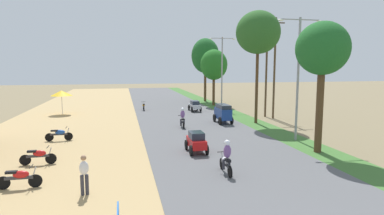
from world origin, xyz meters
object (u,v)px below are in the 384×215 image
(utility_pole_near, at_px, (275,67))
(motorbike_foreground_rider, at_px, (226,158))
(car_sedan_silver, at_px, (195,105))
(vendor_umbrella, at_px, (61,93))
(median_tree_third, at_px, (214,65))
(median_tree_nearest, at_px, (322,50))
(motorbike_ahead_second, at_px, (182,118))
(parked_motorbike_second, at_px, (39,155))
(median_tree_fourth, at_px, (205,56))
(streetlamp_near, at_px, (298,71))
(parked_motorbike_third, at_px, (59,134))
(median_tree_second, at_px, (258,33))
(pedestrian_on_shoulder, at_px, (84,173))
(car_van_blue, at_px, (223,113))
(car_hatchback_red, at_px, (196,141))
(streetlamp_mid, at_px, (222,68))
(parked_motorbike_nearest, at_px, (20,177))
(motorbike_ahead_third, at_px, (144,106))

(utility_pole_near, height_order, motorbike_foreground_rider, utility_pole_near)
(utility_pole_near, relative_size, car_sedan_silver, 4.31)
(vendor_umbrella, bearing_deg, median_tree_third, 13.47)
(median_tree_nearest, relative_size, motorbike_ahead_second, 4.23)
(parked_motorbike_second, bearing_deg, median_tree_fourth, 60.10)
(median_tree_nearest, distance_m, streetlamp_near, 3.41)
(parked_motorbike_third, distance_m, utility_pole_near, 20.25)
(median_tree_nearest, xyz_separation_m, median_tree_fourth, (0.45, 28.68, 0.54))
(median_tree_second, xyz_separation_m, median_tree_third, (-0.12, 13.48, -2.73))
(parked_motorbike_second, height_order, median_tree_third, median_tree_third)
(pedestrian_on_shoulder, xyz_separation_m, car_van_blue, (10.26, 14.42, 0.06))
(car_sedan_silver, relative_size, motorbike_foreground_rider, 1.26)
(parked_motorbike_second, height_order, median_tree_second, median_tree_second)
(car_hatchback_red, distance_m, car_sedan_silver, 17.50)
(streetlamp_near, relative_size, motorbike_foreground_rider, 4.60)
(vendor_umbrella, bearing_deg, streetlamp_mid, 3.32)
(median_tree_fourth, xyz_separation_m, streetlamp_mid, (-0.09, -8.34, -1.68))
(motorbike_foreground_rider, bearing_deg, median_tree_third, 75.40)
(median_tree_fourth, height_order, motorbike_ahead_second, median_tree_fourth)
(car_hatchback_red, bearing_deg, streetlamp_near, 13.48)
(motorbike_ahead_second, bearing_deg, car_sedan_silver, 71.42)
(parked_motorbike_second, height_order, motorbike_ahead_second, motorbike_ahead_second)
(car_hatchback_red, distance_m, motorbike_foreground_rider, 4.09)
(median_tree_third, bearing_deg, pedestrian_on_shoulder, -115.50)
(median_tree_fourth, height_order, car_van_blue, median_tree_fourth)
(parked_motorbike_second, xyz_separation_m, motorbike_ahead_second, (9.12, 8.49, 0.30))
(parked_motorbike_second, xyz_separation_m, median_tree_fourth, (16.04, 27.90, 6.02))
(parked_motorbike_third, bearing_deg, car_sedan_silver, 45.05)
(parked_motorbike_nearest, distance_m, parked_motorbike_third, 8.88)
(median_tree_second, bearing_deg, streetlamp_mid, 90.21)
(parked_motorbike_nearest, xyz_separation_m, utility_pole_near, (18.73, 15.03, 4.51))
(car_hatchback_red, xyz_separation_m, car_van_blue, (4.53, 9.18, 0.28))
(median_tree_second, bearing_deg, streetlamp_near, -90.31)
(pedestrian_on_shoulder, distance_m, motorbike_ahead_third, 24.79)
(parked_motorbike_third, height_order, streetlamp_mid, streetlamp_mid)
(utility_pole_near, xyz_separation_m, car_sedan_silver, (-6.58, 6.04, -4.32))
(median_tree_third, distance_m, car_sedan_silver, 7.74)
(parked_motorbike_second, bearing_deg, utility_pole_near, 31.79)
(streetlamp_near, height_order, utility_pole_near, utility_pole_near)
(car_hatchback_red, bearing_deg, pedestrian_on_shoulder, -137.54)
(motorbike_ahead_second, bearing_deg, motorbike_foreground_rider, -90.44)
(pedestrian_on_shoulder, relative_size, motorbike_ahead_second, 0.90)
(parked_motorbike_second, relative_size, streetlamp_near, 0.22)
(parked_motorbike_nearest, height_order, car_sedan_silver, car_sedan_silver)
(parked_motorbike_nearest, xyz_separation_m, car_sedan_silver, (12.15, 21.07, 0.19))
(median_tree_third, relative_size, streetlamp_near, 0.87)
(median_tree_fourth, distance_m, streetlamp_near, 25.59)
(car_hatchback_red, relative_size, motorbike_ahead_second, 1.11)
(parked_motorbike_nearest, distance_m, motorbike_foreground_rider, 8.97)
(median_tree_third, xyz_separation_m, streetlamp_near, (0.08, -20.42, -0.48))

